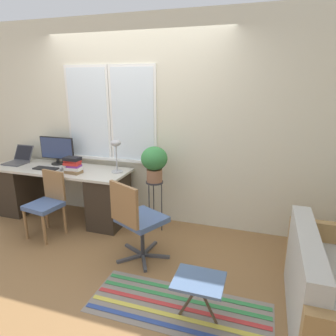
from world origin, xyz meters
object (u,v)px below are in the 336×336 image
at_px(keyboard, 46,168).
at_px(potted_plant, 154,161).
at_px(laptop, 19,159).
at_px(office_chair_swivel, 137,219).
at_px(monitor, 57,150).
at_px(folding_stool, 199,283).
at_px(plant_stand, 155,189).
at_px(desk_lamp, 116,148).
at_px(desk_chair_wooden, 47,202).
at_px(book_stack, 73,165).
at_px(mouse, 62,169).

xyz_separation_m(keyboard, potted_plant, (1.53, 0.15, 0.19)).
distance_m(laptop, office_chair_swivel, 2.32).
relative_size(monitor, folding_stool, 1.36).
height_order(keyboard, plant_stand, keyboard).
bearing_deg(desk_lamp, folding_stool, -44.32).
xyz_separation_m(keyboard, office_chair_swivel, (1.59, -0.55, -0.26)).
height_order(office_chair_swivel, plant_stand, office_chair_swivel).
bearing_deg(folding_stool, monitor, 148.53).
relative_size(laptop, desk_lamp, 0.84).
bearing_deg(monitor, desk_chair_wooden, -65.60).
bearing_deg(potted_plant, desk_chair_wooden, -156.88).
height_order(desk_lamp, book_stack, desk_lamp).
bearing_deg(keyboard, desk_lamp, 10.65).
distance_m(mouse, desk_chair_wooden, 0.51).
xyz_separation_m(monitor, mouse, (0.25, -0.26, -0.19)).
xyz_separation_m(desk_lamp, book_stack, (-0.52, -0.22, -0.22)).
height_order(desk_chair_wooden, potted_plant, potted_plant).
bearing_deg(keyboard, mouse, 5.59).
xyz_separation_m(monitor, plant_stand, (1.54, -0.13, -0.38)).
xyz_separation_m(laptop, desk_chair_wooden, (0.89, -0.53, -0.35)).
bearing_deg(office_chair_swivel, potted_plant, -58.98).
bearing_deg(mouse, monitor, 134.42).
xyz_separation_m(laptop, book_stack, (1.06, -0.18, 0.05)).
relative_size(monitor, mouse, 7.54).
bearing_deg(potted_plant, folding_stool, -56.94).
xyz_separation_m(plant_stand, folding_stool, (0.88, -1.35, -0.22)).
bearing_deg(plant_stand, desk_lamp, 176.16).
bearing_deg(office_chair_swivel, monitor, -1.23).
xyz_separation_m(mouse, folding_stool, (2.17, -1.22, -0.41)).
bearing_deg(potted_plant, laptop, -179.95).
bearing_deg(desk_lamp, keyboard, -169.35).
height_order(office_chair_swivel, folding_stool, office_chair_swivel).
distance_m(desk_chair_wooden, folding_stool, 2.28).
bearing_deg(monitor, mouse, -45.58).
xyz_separation_m(mouse, desk_chair_wooden, (0.05, -0.40, -0.31)).
bearing_deg(office_chair_swivel, folding_stool, 167.94).
relative_size(laptop, desk_chair_wooden, 0.45).
distance_m(plant_stand, potted_plant, 0.37).
xyz_separation_m(book_stack, folding_stool, (1.94, -1.17, -0.49)).
relative_size(book_stack, desk_chair_wooden, 0.30).
bearing_deg(book_stack, potted_plant, 9.62).
bearing_deg(mouse, plant_stand, 5.59).
height_order(plant_stand, potted_plant, potted_plant).
height_order(desk_chair_wooden, folding_stool, desk_chair_wooden).
bearing_deg(monitor, potted_plant, -4.85).
distance_m(keyboard, book_stack, 0.48).
xyz_separation_m(desk_chair_wooden, potted_plant, (1.24, 0.53, 0.49)).
distance_m(desk_lamp, office_chair_swivel, 1.11).
bearing_deg(keyboard, book_stack, -3.78).
distance_m(laptop, book_stack, 1.08).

